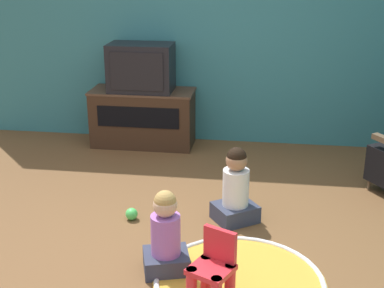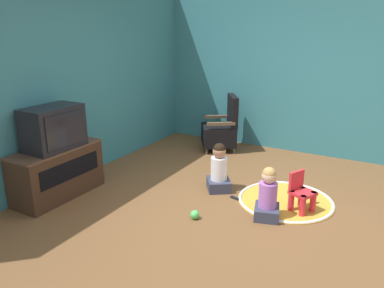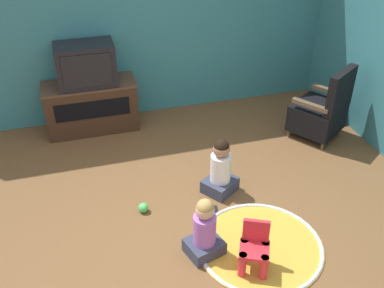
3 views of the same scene
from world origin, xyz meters
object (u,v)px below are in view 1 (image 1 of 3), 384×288
object	(u,v)px
television	(141,67)
toy_ball	(132,214)
child_watching_left	(166,237)
child_watching_center	(236,190)
tv_cabinet	(143,117)
yellow_kid_chair	(213,273)
remote_control	(212,236)

from	to	relation	value
television	toy_ball	xyz separation A→B (m)	(0.32, -1.83, -0.87)
child_watching_left	child_watching_center	bearing A→B (deg)	45.61
toy_ball	tv_cabinet	bearing A→B (deg)	99.78
tv_cabinet	yellow_kid_chair	world-z (taller)	tv_cabinet
child_watching_left	child_watching_center	world-z (taller)	child_watching_center
television	child_watching_left	xyz separation A→B (m)	(0.75, -2.54, -0.65)
yellow_kid_chair	remote_control	xyz separation A→B (m)	(-0.08, 0.80, -0.19)
child_watching_center	toy_ball	xyz separation A→B (m)	(-0.87, -0.11, -0.23)
child_watching_left	remote_control	bearing A→B (deg)	44.73
television	remote_control	bearing A→B (deg)	-63.14
child_watching_left	remote_control	world-z (taller)	child_watching_left
child_watching_center	child_watching_left	bearing A→B (deg)	-152.54
television	yellow_kid_chair	xyz separation A→B (m)	(1.11, -2.83, -0.72)
child_watching_left	child_watching_center	size ratio (longest dim) A/B	0.95
child_watching_left	toy_ball	bearing A→B (deg)	104.89
toy_ball	remote_control	xyz separation A→B (m)	(0.71, -0.21, -0.04)
tv_cabinet	remote_control	distance (m)	2.32
child_watching_left	remote_control	xyz separation A→B (m)	(0.28, 0.51, -0.26)
television	remote_control	size ratio (longest dim) A/B	4.58
remote_control	television	bearing A→B (deg)	42.61
child_watching_center	remote_control	world-z (taller)	child_watching_center
toy_ball	remote_control	size ratio (longest dim) A/B	0.66
remote_control	yellow_kid_chair	bearing A→B (deg)	-158.22
child_watching_left	child_watching_center	xyz separation A→B (m)	(0.44, 0.82, 0.02)
yellow_kid_chair	toy_ball	distance (m)	1.29
television	child_watching_left	bearing A→B (deg)	-73.50
remote_control	tv_cabinet	bearing A→B (deg)	42.38
yellow_kid_chair	toy_ball	xyz separation A→B (m)	(-0.80, 1.01, -0.15)
toy_ball	child_watching_left	bearing A→B (deg)	-58.64
remote_control	child_watching_center	bearing A→B (deg)	-10.73
television	child_watching_center	bearing A→B (deg)	-55.30
tv_cabinet	television	size ratio (longest dim) A/B	1.66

